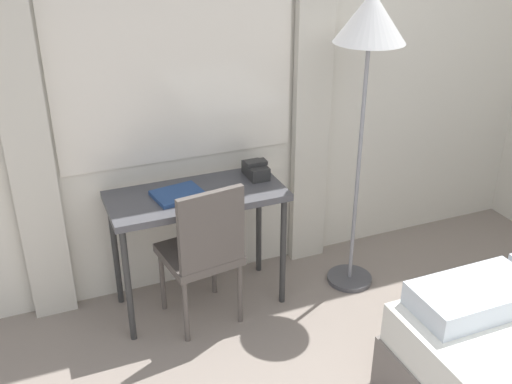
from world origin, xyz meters
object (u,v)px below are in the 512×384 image
object	(u,v)px
desk_chair	(204,248)
standing_lamp	(369,37)
book	(178,194)
telephone	(256,170)
desk	(197,206)

from	to	relation	value
desk_chair	standing_lamp	distance (m)	1.46
standing_lamp	book	world-z (taller)	standing_lamp
book	standing_lamp	bearing A→B (deg)	-7.92
standing_lamp	book	bearing A→B (deg)	172.08
desk_chair	telephone	xyz separation A→B (m)	(0.43, 0.28, 0.29)
desk	book	size ratio (longest dim) A/B	3.34
telephone	standing_lamp	bearing A→B (deg)	-22.34
desk	desk_chair	size ratio (longest dim) A/B	1.12
book	desk_chair	bearing A→B (deg)	-68.60
desk	desk_chair	world-z (taller)	desk_chair
telephone	book	bearing A→B (deg)	-170.52
desk	desk_chair	bearing A→B (deg)	-98.39
desk	telephone	xyz separation A→B (m)	(0.40, 0.08, 0.13)
desk	telephone	bearing A→B (deg)	11.37
standing_lamp	desk_chair	bearing A→B (deg)	-177.33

